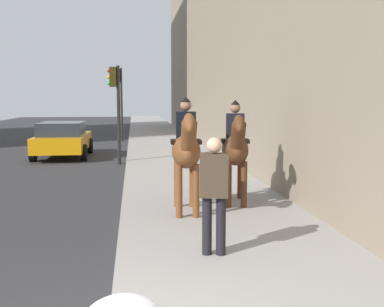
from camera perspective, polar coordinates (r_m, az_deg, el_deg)
The scene contains 6 objects.
mounted_horse_near at distance 9.05m, azimuth -0.71°, elevation 0.52°, with size 2.15×0.64×2.28m.
mounted_horse_far at distance 9.94m, azimuth 5.33°, elevation 0.72°, with size 2.15×0.77×2.22m.
pedestrian_greeting at distance 6.64m, azimuth 2.73°, elevation -4.24°, with size 0.33×0.44×1.70m.
car_near_lane at distance 19.63m, azimuth -15.54°, elevation 1.76°, with size 4.32×2.13×1.44m.
traffic_light_near_curb at distance 16.95m, azimuth -9.33°, elevation 6.70°, with size 0.20×0.44×3.54m.
traffic_light_far_curb at distance 26.48m, azimuth -8.84°, elevation 7.38°, with size 0.20×0.44×4.08m.
Camera 1 is at (-4.08, -0.28, 2.35)m, focal length 43.52 mm.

